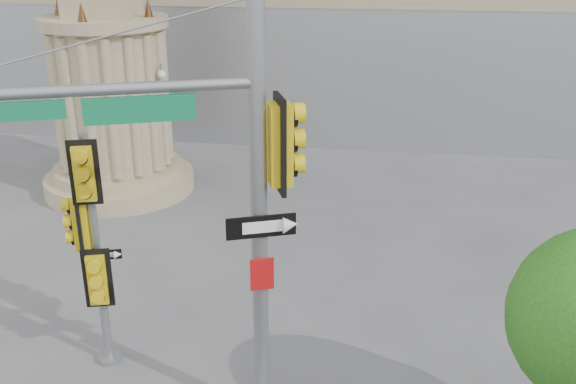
# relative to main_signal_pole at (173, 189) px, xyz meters

# --- Properties ---
(monument) EXTENTS (4.40, 4.40, 16.60)m
(monument) POSITION_rel_main_signal_pole_xyz_m (-5.01, 9.51, 1.52)
(monument) COLOR gray
(monument) RESTS_ON ground
(main_signal_pole) EXTENTS (4.76, 2.20, 6.44)m
(main_signal_pole) POSITION_rel_main_signal_pole_xyz_m (0.00, 0.00, 0.00)
(main_signal_pole) COLOR slate
(main_signal_pole) RESTS_ON ground
(secondary_signal_pole) EXTENTS (0.80, 0.57, 4.28)m
(secondary_signal_pole) POSITION_rel_main_signal_pole_xyz_m (-1.93, 1.29, -1.48)
(secondary_signal_pole) COLOR slate
(secondary_signal_pole) RESTS_ON ground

